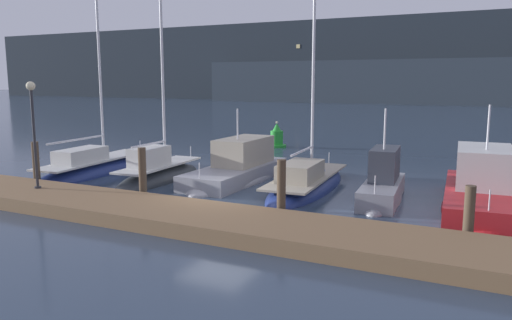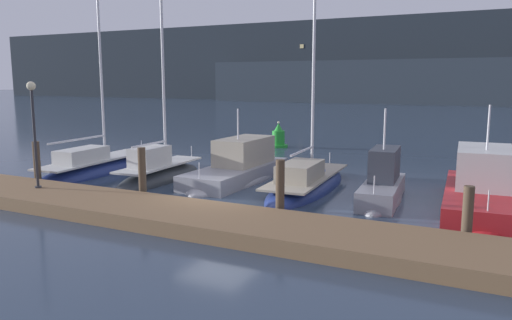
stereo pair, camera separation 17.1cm
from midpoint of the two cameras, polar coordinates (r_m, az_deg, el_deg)
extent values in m
plane|color=#2D3D51|center=(17.73, -4.05, -5.20)|extent=(400.00, 400.00, 0.00)
cube|color=brown|center=(15.71, -8.58, -6.32)|extent=(22.94, 2.80, 0.45)
cylinder|color=#4C3D2D|center=(22.22, -23.54, -0.50)|extent=(0.28, 0.28, 1.91)
cylinder|color=#4C3D2D|center=(18.42, -12.61, -1.68)|extent=(0.28, 0.28, 1.99)
cylinder|color=#4C3D2D|center=(15.63, 3.08, -3.48)|extent=(0.28, 0.28, 1.94)
cylinder|color=#4C3D2D|center=(14.46, 23.33, -5.91)|extent=(0.28, 0.28, 1.63)
ellipsoid|color=navy|center=(24.97, -17.51, -1.41)|extent=(2.56, 8.19, 1.23)
cube|color=silver|center=(24.86, -17.58, 0.05)|extent=(2.15, 6.88, 0.08)
cube|color=silver|center=(24.08, -19.07, 0.54)|extent=(1.35, 2.66, 0.62)
cylinder|color=silver|center=(25.15, -17.25, 12.73)|extent=(0.12, 0.12, 10.99)
cylinder|color=silver|center=(23.83, -19.49, 2.23)|extent=(0.40, 3.64, 0.09)
cylinder|color=silver|center=(27.76, -12.79, 1.68)|extent=(0.04, 0.04, 0.50)
ellipsoid|color=#2D3338|center=(22.44, -10.68, -2.29)|extent=(1.96, 5.99, 1.22)
cube|color=silver|center=(22.32, -10.73, -0.54)|extent=(1.64, 5.03, 0.08)
cube|color=silver|center=(21.67, -11.82, 0.36)|extent=(1.09, 1.94, 0.84)
cylinder|color=silver|center=(22.40, -10.34, 9.66)|extent=(0.12, 0.12, 7.90)
cylinder|color=silver|center=(21.59, -11.87, 1.79)|extent=(0.22, 2.37, 0.09)
cylinder|color=silver|center=(24.54, -7.18, 1.00)|extent=(0.04, 0.04, 0.50)
ellipsoid|color=gray|center=(21.95, -1.99, -2.39)|extent=(2.35, 7.10, 1.14)
cube|color=gray|center=(21.89, -2.00, -1.55)|extent=(2.16, 6.39, 0.65)
cube|color=#A39984|center=(22.36, -1.14, 1.05)|extent=(1.59, 3.12, 1.17)
cube|color=black|center=(23.59, 0.47, 1.90)|extent=(1.40, 0.24, 0.53)
cylinder|color=silver|center=(21.72, -1.85, 4.14)|extent=(0.07, 0.07, 1.34)
cylinder|color=silver|center=(19.26, -6.26, -1.18)|extent=(0.04, 0.04, 0.60)
ellipsoid|color=navy|center=(20.54, 6.10, -3.24)|extent=(2.62, 7.87, 1.28)
cube|color=#A39984|center=(20.44, 6.12, -1.85)|extent=(2.20, 6.61, 0.08)
cube|color=#A39984|center=(19.50, 5.34, -1.26)|extent=(1.44, 2.55, 0.66)
cylinder|color=silver|center=(20.72, 6.89, 13.22)|extent=(0.12, 0.12, 10.75)
cylinder|color=silver|center=(19.56, 5.54, 1.02)|extent=(0.26, 2.72, 0.09)
cylinder|color=silver|center=(23.78, 8.64, 0.26)|extent=(0.04, 0.04, 0.50)
ellipsoid|color=gray|center=(18.89, 14.40, -4.57)|extent=(1.77, 4.90, 0.91)
cube|color=gray|center=(18.82, 14.44, -3.53)|extent=(1.62, 4.41, 0.70)
cube|color=#333842|center=(19.11, 14.73, -0.46)|extent=(1.10, 2.19, 1.19)
cube|color=black|center=(20.02, 15.09, 0.47)|extent=(0.83, 0.31, 0.53)
cylinder|color=silver|center=(18.56, 14.76, 3.43)|extent=(0.07, 0.07, 1.48)
cylinder|color=silver|center=(16.72, 13.65, -2.78)|extent=(0.04, 0.04, 0.60)
ellipsoid|color=red|center=(18.68, 24.71, -5.28)|extent=(3.15, 7.62, 1.05)
cube|color=red|center=(18.60, 24.79, -4.15)|extent=(2.89, 6.86, 0.76)
cube|color=silver|center=(19.14, 24.92, -0.66)|extent=(2.02, 3.40, 1.30)
cube|color=black|center=(20.59, 24.82, 0.53)|extent=(1.61, 0.36, 0.58)
cylinder|color=silver|center=(18.38, 25.28, 3.38)|extent=(0.07, 0.07, 1.51)
cylinder|color=silver|center=(15.40, 25.32, -4.22)|extent=(0.04, 0.04, 0.60)
cylinder|color=green|center=(33.02, 2.72, 1.63)|extent=(1.24, 1.24, 0.16)
cylinder|color=green|center=(32.95, 2.73, 2.56)|extent=(0.83, 0.83, 0.92)
cone|color=green|center=(32.88, 2.74, 3.79)|extent=(0.58, 0.58, 0.50)
sphere|color=#F9EAB7|center=(32.85, 2.74, 4.31)|extent=(0.16, 0.16, 0.16)
cylinder|color=#2D2D33|center=(20.09, -23.41, -2.83)|extent=(0.24, 0.24, 0.06)
cylinder|color=#2D2D33|center=(19.82, -23.73, 2.24)|extent=(0.10, 0.10, 3.52)
sphere|color=#F9EAB7|center=(19.71, -24.09, 7.74)|extent=(0.32, 0.32, 0.32)
cube|color=#232B33|center=(108.02, 22.27, 10.54)|extent=(240.00, 16.00, 16.65)
cube|color=#F4DB8C|center=(102.11, 13.84, 7.78)|extent=(0.80, 0.10, 0.80)
cube|color=#F4DB8C|center=(106.35, 6.00, 9.12)|extent=(0.80, 0.10, 0.80)
cube|color=#F4DB8C|center=(107.11, 5.30, 12.81)|extent=(0.80, 0.10, 0.80)
cube|color=#F4DB8C|center=(99.81, 22.80, 6.86)|extent=(0.80, 0.10, 0.80)
camera|label=1|loc=(0.09, -89.76, 0.04)|focal=35.00mm
camera|label=2|loc=(0.09, 90.24, -0.04)|focal=35.00mm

